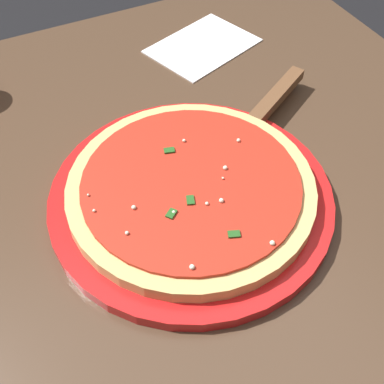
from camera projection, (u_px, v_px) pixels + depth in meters
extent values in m
cube|color=black|center=(257.00, 154.00, 1.17)|extent=(0.06, 0.06, 0.72)
cube|color=#473323|center=(147.00, 227.00, 0.56)|extent=(0.94, 0.85, 0.03)
cylinder|color=red|center=(192.00, 200.00, 0.56)|extent=(0.31, 0.31, 0.01)
cylinder|color=#DBB26B|center=(192.00, 190.00, 0.55)|extent=(0.27, 0.27, 0.02)
cylinder|color=red|center=(192.00, 184.00, 0.54)|extent=(0.24, 0.24, 0.00)
sphere|color=#EFEACC|center=(221.00, 201.00, 0.52)|extent=(0.01, 0.01, 0.01)
sphere|color=#EFEACC|center=(184.00, 141.00, 0.58)|extent=(0.00, 0.00, 0.00)
sphere|color=#EFEACC|center=(94.00, 211.00, 0.51)|extent=(0.00, 0.00, 0.00)
sphere|color=#EFEACC|center=(272.00, 243.00, 0.49)|extent=(0.01, 0.01, 0.01)
sphere|color=#EFEACC|center=(88.00, 195.00, 0.53)|extent=(0.00, 0.00, 0.00)
sphere|color=#EFEACC|center=(134.00, 207.00, 0.52)|extent=(0.00, 0.00, 0.00)
sphere|color=#EFEACC|center=(227.00, 170.00, 0.55)|extent=(0.01, 0.01, 0.01)
sphere|color=#EFEACC|center=(174.00, 212.00, 0.51)|extent=(0.00, 0.00, 0.00)
sphere|color=#EFEACC|center=(127.00, 233.00, 0.49)|extent=(0.00, 0.00, 0.00)
sphere|color=#EFEACC|center=(207.00, 203.00, 0.52)|extent=(0.00, 0.00, 0.00)
sphere|color=#EFEACC|center=(223.00, 178.00, 0.54)|extent=(0.00, 0.00, 0.00)
sphere|color=#EFEACC|center=(192.00, 267.00, 0.47)|extent=(0.01, 0.01, 0.01)
sphere|color=#EFEACC|center=(238.00, 140.00, 0.58)|extent=(0.00, 0.00, 0.00)
cube|color=#23561E|center=(190.00, 200.00, 0.52)|extent=(0.01, 0.01, 0.00)
cube|color=#23561E|center=(169.00, 150.00, 0.57)|extent=(0.01, 0.01, 0.00)
cube|color=#23561E|center=(171.00, 214.00, 0.51)|extent=(0.01, 0.01, 0.00)
cube|color=#23561E|center=(234.00, 234.00, 0.49)|extent=(0.01, 0.01, 0.00)
cube|color=silver|center=(232.00, 149.00, 0.60)|extent=(0.11, 0.11, 0.00)
cube|color=brown|center=(276.00, 97.00, 0.66)|extent=(0.12, 0.08, 0.01)
cube|color=white|center=(203.00, 46.00, 0.77)|extent=(0.18, 0.15, 0.00)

